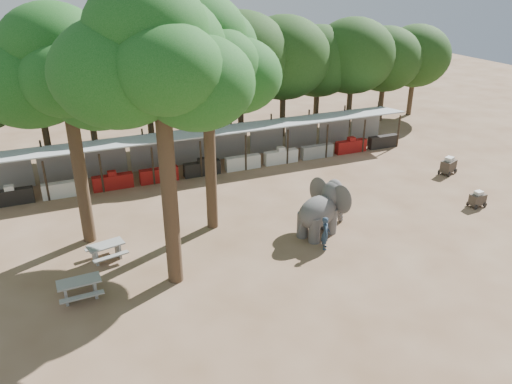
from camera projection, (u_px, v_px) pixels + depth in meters
name	position (u px, v px, depth m)	size (l,w,h in m)	color
ground	(322.00, 273.00, 21.81)	(100.00, 100.00, 0.00)	brown
vendor_stalls	(218.00, 150.00, 32.95)	(28.00, 2.99, 2.80)	#A4A8AC
yard_tree_left	(60.00, 71.00, 21.23)	(7.10, 6.90, 11.02)	#332316
yard_tree_center	(154.00, 60.00, 17.69)	(7.10, 6.90, 12.04)	#332316
yard_tree_back	(202.00, 57.00, 22.39)	(7.10, 6.90, 11.36)	#332316
backdrop_trees	(192.00, 71.00, 35.51)	(46.46, 5.95, 8.33)	#332316
elephant	(323.00, 209.00, 24.70)	(3.50, 2.71, 2.61)	#464343
handler	(326.00, 233.00, 23.41)	(0.59, 0.40, 1.65)	#26384C
picnic_table_near	(80.00, 287.00, 19.92)	(1.74, 1.57, 0.84)	gray
picnic_table_far	(106.00, 250.00, 22.61)	(1.86, 1.73, 0.80)	gray
cart_front	(478.00, 199.00, 27.75)	(0.98, 0.67, 0.93)	#322A24
cart_back	(448.00, 166.00, 32.15)	(1.36, 1.13, 1.14)	#322A24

